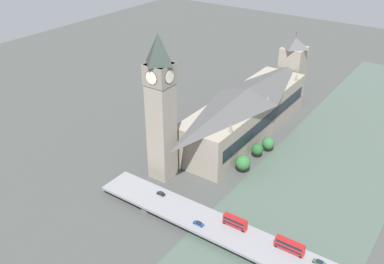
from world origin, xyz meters
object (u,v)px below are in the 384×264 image
car_northbound_mid (319,262)px  victoria_tower (292,68)px  car_southbound_lead (161,193)px  double_decker_bus_mid (290,246)px  car_northbound_lead (199,223)px  double_decker_bus_rear (235,222)px  road_bridge (268,250)px  parliament_hall (246,111)px  clock_tower (161,105)px

car_northbound_mid → victoria_tower: bearing=-62.7°
victoria_tower → car_southbound_lead: size_ratio=11.61×
victoria_tower → car_northbound_mid: 166.24m
double_decker_bus_mid → car_northbound_lead: bearing=11.5°
double_decker_bus_rear → car_southbound_lead: 39.11m
victoria_tower → road_bridge: bearing=110.5°
car_southbound_lead → car_northbound_lead: bearing=164.4°
road_bridge → double_decker_bus_rear: 18.01m
parliament_hall → road_bridge: (-56.44, 85.22, -11.14)m
double_decker_bus_rear → car_northbound_lead: bearing=30.9°
clock_tower → car_northbound_lead: (-39.07, 25.47, -34.98)m
car_northbound_mid → parliament_hall: bearing=-47.0°
road_bridge → car_northbound_mid: size_ratio=35.19×
double_decker_bus_mid → car_northbound_mid: 12.26m
double_decker_bus_rear → car_southbound_lead: (39.05, 0.57, -1.95)m
clock_tower → double_decker_bus_rear: 64.20m
parliament_hall → victoria_tower: size_ratio=2.30×
double_decker_bus_mid → car_northbound_lead: 38.38m
clock_tower → road_bridge: size_ratio=0.45×
car_northbound_lead → double_decker_bus_mid: bearing=-168.5°
victoria_tower → double_decker_bus_rear: 152.92m
parliament_hall → car_northbound_mid: size_ratio=22.93×
clock_tower → victoria_tower: 131.33m
clock_tower → double_decker_bus_mid: clock_tower is taller
clock_tower → victoria_tower: (-12.86, -129.41, -18.34)m
parliament_hall → victoria_tower: 66.21m
car_southbound_lead → road_bridge: bearing=176.5°
car_northbound_lead → car_southbound_lead: car_northbound_lead is taller
double_decker_bus_mid → clock_tower: bearing=-13.1°
double_decker_bus_rear → car_northbound_mid: bearing=-179.9°
parliament_hall → double_decker_bus_rear: parliament_hall is taller
car_southbound_lead → car_northbound_mid: bearing=-179.5°
car_northbound_lead → clock_tower: bearing=-33.1°
victoria_tower → car_northbound_mid: size_ratio=9.98×
parliament_hall → car_southbound_lead: 82.35m
double_decker_bus_mid → double_decker_bus_rear: double_decker_bus_mid is taller
car_northbound_lead → car_southbound_lead: bearing=-15.6°
car_northbound_lead → car_northbound_mid: 50.26m
double_decker_bus_mid → road_bridge: bearing=27.6°
road_bridge → car_northbound_lead: size_ratio=35.25×
clock_tower → double_decker_bus_rear: size_ratio=6.91×
clock_tower → double_decker_bus_mid: bearing=166.9°
car_northbound_lead → car_southbound_lead: (25.97, -7.25, 0.00)m
double_decker_bus_mid → car_southbound_lead: (63.53, 0.36, -2.08)m
clock_tower → car_northbound_mid: bearing=168.8°
clock_tower → double_decker_bus_rear: clock_tower is taller
clock_tower → double_decker_bus_rear: bearing=161.3°
double_decker_bus_mid → double_decker_bus_rear: (24.48, -0.21, -0.13)m
double_decker_bus_mid → car_southbound_lead: size_ratio=2.95×
double_decker_bus_rear → car_northbound_lead: (13.08, 7.82, -1.95)m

